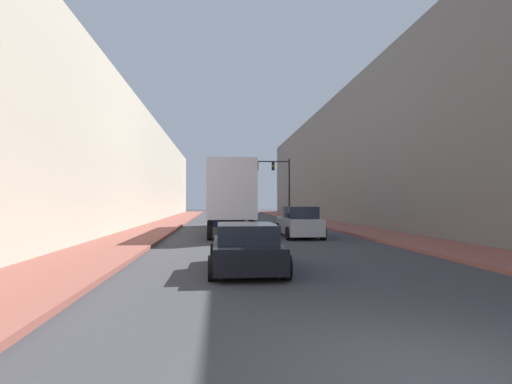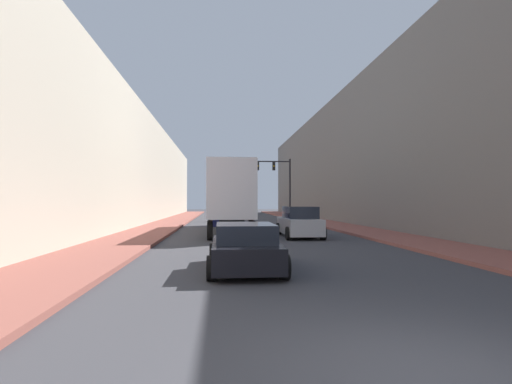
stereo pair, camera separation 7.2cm
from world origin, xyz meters
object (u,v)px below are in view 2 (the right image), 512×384
Objects in this scene: suv_car at (299,223)px; sedan_car at (245,248)px; traffic_signal_gantry at (279,178)px; semi_truck at (229,196)px.

sedan_car is at bearing -109.47° from suv_car.
suv_car is 0.71× the size of traffic_signal_gantry.
semi_truck is 2.14× the size of traffic_signal_gantry.
traffic_signal_gantry reaches higher than semi_truck.
traffic_signal_gantry is at bearing 70.47° from semi_truck.
suv_car is (3.70, 10.47, 0.16)m from sedan_car.
sedan_car is (0.14, -14.90, -1.72)m from semi_truck.
semi_truck is 3.03× the size of suv_car.
semi_truck reaches higher than sedan_car.
traffic_signal_gantry reaches higher than suv_car.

